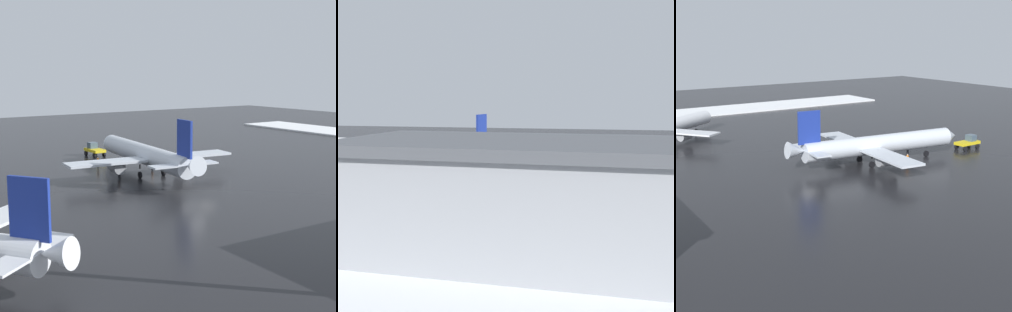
{
  "view_description": "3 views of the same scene",
  "coord_description": "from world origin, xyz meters",
  "views": [
    {
      "loc": [
        -41.44,
        -51.87,
        15.59
      ],
      "look_at": [
        -0.58,
        8.08,
        3.48
      ],
      "focal_mm": 55.0,
      "sensor_mm": 36.0,
      "label": 1
    },
    {
      "loc": [
        19.95,
        -74.65,
        11.86
      ],
      "look_at": [
        0.68,
        4.26,
        2.6
      ],
      "focal_mm": 55.0,
      "sensor_mm": 36.0,
      "label": 2
    },
    {
      "loc": [
        61.39,
        -35.95,
        20.79
      ],
      "look_at": [
        2.45,
        4.22,
        3.18
      ],
      "focal_mm": 55.0,
      "sensor_mm": 36.0,
      "label": 3
    }
  ],
  "objects": [
    {
      "name": "pushback_tug",
      "position": [
        -0.13,
        32.82,
        1.28
      ],
      "size": [
        2.43,
        4.67,
        2.5
      ],
      "rotation": [
        0.0,
        0.0,
        1.6
      ],
      "color": "gold",
      "rests_on": "ground_plane"
    },
    {
      "name": "ground_crew_near_tug",
      "position": [
        -5.69,
        13.29,
        0.97
      ],
      "size": [
        0.36,
        0.36,
        1.71
      ],
      "rotation": [
        0.0,
        0.0,
        4.52
      ],
      "color": "black",
      "rests_on": "ground_plane"
    },
    {
      "name": "airplane_far_rear",
      "position": [
        -1.28,
        12.88,
        3.07
      ],
      "size": [
        26.02,
        31.28,
        9.29
      ],
      "rotation": [
        0.0,
        0.0,
        1.46
      ],
      "color": "silver",
      "rests_on": "ground_plane"
    },
    {
      "name": "ground_crew_beside_wing",
      "position": [
        2.13,
        16.55,
        0.97
      ],
      "size": [
        0.36,
        0.36,
        1.71
      ],
      "rotation": [
        0.0,
        0.0,
        5.01
      ],
      "color": "black",
      "rests_on": "ground_plane"
    },
    {
      "name": "ground_crew_mid_apron",
      "position": [
        -4.56,
        22.48,
        0.97
      ],
      "size": [
        0.36,
        0.36,
        1.71
      ],
      "rotation": [
        0.0,
        0.0,
        5.89
      ],
      "color": "black",
      "rests_on": "ground_plane"
    },
    {
      "name": "ground_plane",
      "position": [
        0.0,
        0.0,
        0.0
      ],
      "size": [
        240.0,
        240.0,
        0.0
      ],
      "primitive_type": "plane",
      "color": "black"
    }
  ]
}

